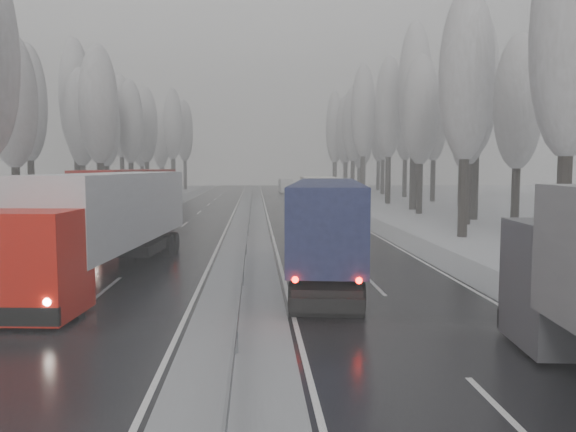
{
  "coord_description": "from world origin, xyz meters",
  "views": [
    {
      "loc": [
        0.5,
        -9.91,
        4.75
      ],
      "look_at": [
        2.2,
        18.82,
        2.2
      ],
      "focal_mm": 35.0,
      "sensor_mm": 36.0,
      "label": 1
    }
  ],
  "objects": [
    {
      "name": "ground",
      "position": [
        0.0,
        0.0,
        0.0
      ],
      "size": [
        260.0,
        260.0,
        0.0
      ],
      "primitive_type": "plane",
      "color": "silver",
      "rests_on": "ground"
    },
    {
      "name": "carriageway_right",
      "position": [
        5.25,
        30.0,
        0.01
      ],
      "size": [
        7.5,
        200.0,
        0.03
      ],
      "primitive_type": "cube",
      "color": "black",
      "rests_on": "ground"
    },
    {
      "name": "carriageway_left",
      "position": [
        -5.25,
        30.0,
        0.01
      ],
      "size": [
        7.5,
        200.0,
        0.03
      ],
      "primitive_type": "cube",
      "color": "black",
      "rests_on": "ground"
    },
    {
      "name": "median_slush",
      "position": [
        0.0,
        30.0,
        0.02
      ],
      "size": [
        3.0,
        200.0,
        0.04
      ],
      "primitive_type": "cube",
      "color": "#909397",
      "rests_on": "ground"
    },
    {
      "name": "shoulder_right",
      "position": [
        10.2,
        30.0,
        0.02
      ],
      "size": [
        2.4,
        200.0,
        0.04
      ],
      "primitive_type": "cube",
      "color": "#909397",
      "rests_on": "ground"
    },
    {
      "name": "shoulder_left",
      "position": [
        -10.2,
        30.0,
        0.02
      ],
      "size": [
        2.4,
        200.0,
        0.04
      ],
      "primitive_type": "cube",
      "color": "#909397",
      "rests_on": "ground"
    },
    {
      "name": "median_guardrail",
      "position": [
        0.0,
        29.99,
        0.6
      ],
      "size": [
        0.12,
        200.0,
        0.76
      ],
      "color": "slate",
      "rests_on": "ground"
    },
    {
      "name": "tree_16",
      "position": [
        15.04,
        15.67,
        10.67
      ],
      "size": [
        3.6,
        3.6,
        16.53
      ],
      "color": "black",
      "rests_on": "ground"
    },
    {
      "name": "tree_18",
      "position": [
        14.51,
        27.03,
        10.7
      ],
      "size": [
        3.6,
        3.6,
        16.58
      ],
      "color": "black",
      "rests_on": "ground"
    },
    {
      "name": "tree_19",
      "position": [
        20.02,
        31.03,
        9.42
      ],
      "size": [
        3.6,
        3.6,
        14.57
      ],
      "color": "black",
      "rests_on": "ground"
    },
    {
      "name": "tree_20",
      "position": [
        17.9,
        35.17,
        10.14
      ],
      "size": [
        3.6,
        3.6,
        15.71
      ],
      "color": "black",
      "rests_on": "ground"
    },
    {
      "name": "tree_21",
      "position": [
        20.12,
        39.17,
        12.0
      ],
      "size": [
        3.6,
        3.6,
        18.62
      ],
      "color": "black",
      "rests_on": "ground"
    },
    {
      "name": "tree_22",
      "position": [
        17.02,
        45.6,
        10.24
      ],
      "size": [
        3.6,
        3.6,
        15.86
      ],
      "color": "black",
      "rests_on": "ground"
    },
    {
      "name": "tree_23",
      "position": [
        23.31,
        49.6,
        8.77
      ],
      "size": [
        3.6,
        3.6,
        13.55
      ],
      "color": "black",
      "rests_on": "ground"
    },
    {
      "name": "tree_24",
      "position": [
        17.9,
        51.02,
        13.19
      ],
      "size": [
        3.6,
        3.6,
        20.49
      ],
      "color": "black",
      "rests_on": "ground"
    },
    {
      "name": "tree_25",
      "position": [
        24.81,
        55.02,
        12.52
      ],
      "size": [
        3.6,
        3.6,
        19.44
      ],
      "color": "black",
      "rests_on": "ground"
    },
    {
      "name": "tree_26",
      "position": [
        17.56,
        61.27,
        12.1
      ],
      "size": [
        3.6,
        3.6,
        18.78
      ],
      "color": "black",
      "rests_on": "ground"
    },
    {
      "name": "tree_27",
      "position": [
        24.72,
        65.27,
        11.36
      ],
      "size": [
        3.6,
        3.6,
        17.62
      ],
      "color": "black",
      "rests_on": "ground"
    },
    {
      "name": "tree_28",
      "position": [
        16.34,
        71.95,
        12.64
      ],
      "size": [
        3.6,
        3.6,
        19.62
      ],
      "color": "black",
      "rests_on": "ground"
    },
    {
      "name": "tree_29",
      "position": [
        23.71,
        75.95,
        11.67
      ],
      "size": [
        3.6,
        3.6,
        18.11
      ],
      "color": "black",
      "rests_on": "ground"
    },
    {
      "name": "tree_30",
      "position": [
        16.56,
        81.7,
        11.52
      ],
      "size": [
        3.6,
        3.6,
        17.86
      ],
      "color": "black",
      "rests_on": "ground"
    },
    {
      "name": "tree_31",
      "position": [
        22.48,
        85.7,
        11.97
      ],
      "size": [
        3.6,
        3.6,
        18.58
      ],
      "color": "black",
      "rests_on": "ground"
    },
    {
      "name": "tree_32",
      "position": [
        16.63,
        89.21,
        11.18
      ],
      "size": [
        3.6,
        3.6,
        17.33
      ],
      "color": "black",
      "rests_on": "ground"
    },
    {
      "name": "tree_33",
      "position": [
        19.77,
        93.21,
        9.26
      ],
      "size": [
        3.6,
        3.6,
        14.33
      ],
      "color": "black",
      "rests_on": "ground"
    },
    {
      "name": "tree_34",
      "position": [
        15.73,
        96.32,
        11.37
      ],
      "size": [
        3.6,
        3.6,
        17.63
      ],
      "color": "black",
      "rests_on": "ground"
    },
    {
      "name": "tree_35",
      "position": [
        24.94,
        100.32,
        11.77
      ],
      "size": [
        3.6,
        3.6,
        18.25
      ],
      "color": "black",
      "rests_on": "ground"
    },
    {
      "name": "tree_36",
      "position": [
        17.04,
        106.16,
        13.02
      ],
      "size": [
        3.6,
        3.6,
        20.23
      ],
      "color": "black",
      "rests_on": "ground"
    },
    {
      "name": "tree_37",
      "position": [
        24.02,
        110.16,
        10.56
      ],
      "size": [
        3.6,
        3.6,
        16.37
      ],
      "color": "black",
      "rests_on": "ground"
    },
    {
      "name": "tree_38",
      "position": [
        18.73,
        116.73,
        11.59
      ],
      "size": [
        3.6,
        3.6,
        17.97
      ],
      "color": "black",
      "rests_on": "ground"
    },
    {
      "name": "tree_39",
      "position": [
        21.55,
        120.73,
        10.45
      ],
      "size": [
        3.6,
        3.6,
        16.19
      ],
      "color": "black",
      "rests_on": "ground"
    },
    {
      "name": "tree_60",
      "position": [
        -17.75,
        34.2,
        9.59
      ],
      "size": [
        3.6,
        3.6,
        14.84
      ],
      "color": "black",
      "rests_on": "ground"
    },
    {
      "name": "tree_62",
      "position": [
        -13.94,
        43.73,
        10.36
      ],
      "size": [
        3.6,
        3.6,
        16.04
      ],
      "color": "black",
      "rests_on": "ground"
    },
    {
      "name": "tree_63",
      "position": [
        -21.85,
        47.73,
        10.89
      ],
      "size": [
        3.6,
        3.6,
        16.88
      ],
      "color": "black",
      "rests_on": "ground"
    },
    {
      "name": "tree_64",
      "position": [
        -18.26,
        52.71,
        9.96
      ],
      "size": [
        3.6,
        3.6,
        15.42
      ],
      "color": "black",
      "rests_on": "ground"
    },
    {
      "name": "tree_65",
      "position": [
        -20.05,
        56.71,
        12.55
      ],
      "size": [
        3.6,
        3.6,
        19.48
      ],
      "color": "black",
      "rests_on": "ground"
    },
    {
      "name": "tree_66",
      "position": [
        -18.16,
        62.35,
        9.84
      ],
      "size": [
        3.6,
        3.6,
        15.23
      ],
      "color": "black",
      "rests_on": "ground"
    },
    {
      "name": "tree_67",
      "position": [
        -19.54,
        66.35,
        11.03
      ],
      "size": [
        3.6,
        3.6,
        17.09
      ],
      "color": "black",
      "rests_on": "ground"
    },
    {
      "name": "tree_68",
      "position": [
        -16.58,
        69.11,
        10.75
      ],
      "size": [
        3.6,
        3.6,
        16.65
      ],
      "color": "black",
      "rests_on": "ground"
    },
    {
      "name": "tree_69",
      "position": [
        -21.42,
        73.11,
        12.46
      ],
      "size": [
        3.6,
        3.6,
        19.35
      ],
      "color": "black",
      "rests_on": "ground"
    },
    {
      "name": "tree_70",
      "position": [
        -16.33,
        79.19,
        11.03
      ],
      "size": [
        3.6,
        3.6,
        17.09
      ],
      "color": "black",
      "rests_on": "ground"
    },
    {
      "name": "tree_71",
      "position": [
        -21.09,
        83.19,
        12.63
      ],
      "size": [
        3.6,
        3.6,
        19.61
      ],
      "color": "black",
      "rests_on": "ground"
    },
    {
      "name": "tree_72",
      "position": [
        -18.93,
        88.54,
        9.76
      ],
      "size": [
        3.6,
        3.6,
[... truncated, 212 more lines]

